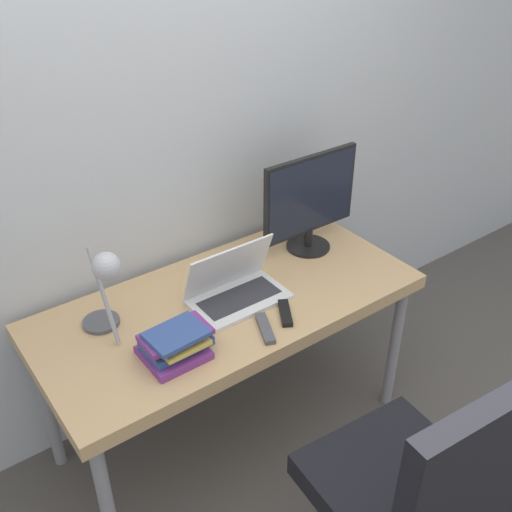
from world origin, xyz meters
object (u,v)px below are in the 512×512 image
at_px(office_chair, 421,486).
at_px(monitor, 310,200).
at_px(book_stack, 176,343).
at_px(laptop, 236,289).
at_px(desk_lamp, 105,283).

bearing_deg(office_chair, monitor, 67.07).
relative_size(monitor, book_stack, 2.00).
distance_m(laptop, monitor, 0.54).
bearing_deg(laptop, book_stack, -157.40).
height_order(laptop, monitor, monitor).
bearing_deg(office_chair, book_stack, 115.35).
xyz_separation_m(laptop, book_stack, (-0.36, -0.15, 0.00)).
relative_size(laptop, book_stack, 1.56).
height_order(desk_lamp, book_stack, desk_lamp).
bearing_deg(monitor, laptop, -164.86).
relative_size(monitor, office_chair, 0.46).
distance_m(laptop, book_stack, 0.39).
relative_size(desk_lamp, office_chair, 0.37).
relative_size(laptop, office_chair, 0.36).
height_order(monitor, desk_lamp, monitor).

